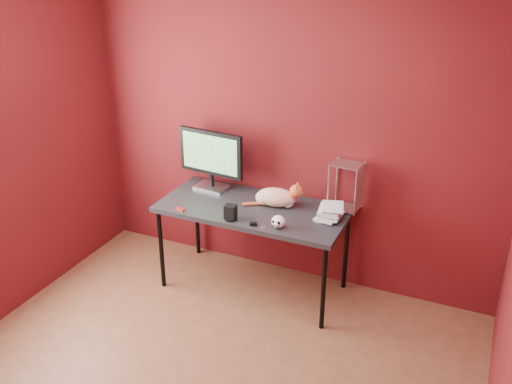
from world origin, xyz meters
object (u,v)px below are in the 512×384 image
at_px(skull_mug, 278,222).
at_px(monitor, 211,157).
at_px(cat, 277,197).
at_px(speaker, 231,213).
at_px(book_stack, 324,149).
at_px(desk, 253,212).

bearing_deg(skull_mug, monitor, 152.23).
bearing_deg(monitor, cat, -3.58).
xyz_separation_m(speaker, book_stack, (0.60, 0.34, 0.49)).
xyz_separation_m(desk, book_stack, (0.54, 0.07, 0.59)).
height_order(skull_mug, book_stack, book_stack).
xyz_separation_m(monitor, skull_mug, (0.78, -0.44, -0.23)).
height_order(desk, cat, cat).
bearing_deg(cat, skull_mug, -72.86).
xyz_separation_m(desk, cat, (0.16, 0.09, 0.13)).
height_order(desk, monitor, monitor).
distance_m(monitor, speaker, 0.65).
distance_m(skull_mug, speaker, 0.38).
height_order(monitor, book_stack, book_stack).
relative_size(skull_mug, book_stack, 0.09).
xyz_separation_m(desk, speaker, (-0.07, -0.27, 0.11)).
height_order(desk, speaker, speaker).
xyz_separation_m(desk, skull_mug, (0.31, -0.25, 0.10)).
relative_size(desk, skull_mug, 14.81).
relative_size(speaker, book_stack, 0.11).
bearing_deg(monitor, book_stack, -1.50).
bearing_deg(desk, skull_mug, -38.45).
bearing_deg(speaker, monitor, 127.84).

